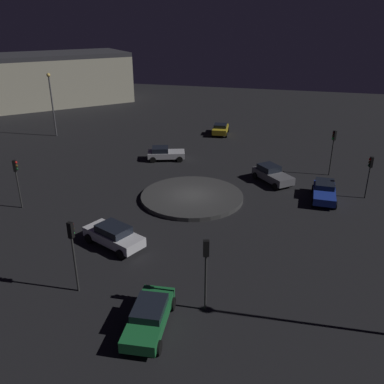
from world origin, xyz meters
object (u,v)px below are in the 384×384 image
object	(u,v)px
traffic_light_southeast	(333,144)
car_yellow	(220,129)
traffic_light_west_near	(73,243)
car_green	(149,316)
streetlamp_northeast	(51,98)
traffic_light_north	(17,174)
car_silver	(165,153)
car_grey	(272,174)
car_blue	(324,191)
traffic_light_south	(370,169)
car_white	(114,235)
traffic_light_west	(206,261)
store_building	(7,82)

from	to	relation	value
traffic_light_southeast	car_yellow	bearing A→B (deg)	-79.19
car_yellow	traffic_light_west_near	bearing A→B (deg)	172.50
car_green	streetlamp_northeast	world-z (taller)	streetlamp_northeast
streetlamp_northeast	traffic_light_north	bearing A→B (deg)	-155.38
traffic_light_north	traffic_light_southeast	bearing A→B (deg)	7.71
car_silver	traffic_light_southeast	bearing A→B (deg)	-18.86
car_grey	traffic_light_north	xyz separation A→B (m)	(-10.86, 19.24, 2.15)
car_blue	traffic_light_southeast	world-z (taller)	traffic_light_southeast
car_silver	traffic_light_south	distance (m)	20.53
car_yellow	traffic_light_north	bearing A→B (deg)	151.21
car_grey	traffic_light_west_near	xyz separation A→B (m)	(-19.54, 9.32, 2.36)
car_white	traffic_light_west	bearing A→B (deg)	171.25
traffic_light_north	traffic_light_west_near	bearing A→B (deg)	-63.30
car_grey	car_silver	distance (m)	12.22
traffic_light_southeast	car_silver	bearing A→B (deg)	-38.27
traffic_light_west_near	store_building	xyz separation A→B (m)	(42.16, 35.99, 1.10)
traffic_light_southeast	traffic_light_west_near	bearing A→B (deg)	20.03
car_yellow	traffic_light_southeast	world-z (taller)	traffic_light_southeast
car_yellow	traffic_light_west_near	size ratio (longest dim) A/B	0.90
car_grey	traffic_light_west_near	distance (m)	21.77
traffic_light_west_near	traffic_light_southeast	bearing A→B (deg)	-20.44
car_blue	car_white	xyz separation A→B (m)	(-11.51, 14.08, 0.05)
traffic_light_southeast	car_blue	bearing A→B (deg)	46.37
car_blue	store_building	bearing A→B (deg)	-115.93
car_yellow	traffic_light_west_near	xyz separation A→B (m)	(-34.59, 1.46, 2.38)
traffic_light_west	traffic_light_southeast	xyz separation A→B (m)	(22.48, -7.26, 0.14)
car_white	traffic_light_west	distance (m)	9.23
car_grey	traffic_light_north	world-z (taller)	traffic_light_north
car_grey	traffic_light_north	distance (m)	22.20
car_silver	streetlamp_northeast	world-z (taller)	streetlamp_northeast
car_silver	car_white	xyz separation A→B (m)	(-17.92, -2.24, 0.05)
traffic_light_south	streetlamp_northeast	xyz separation A→B (m)	(10.65, 36.36, 2.27)
car_silver	traffic_light_southeast	size ratio (longest dim) A/B	0.97
traffic_light_south	store_building	world-z (taller)	store_building
streetlamp_northeast	store_building	xyz separation A→B (m)	(13.68, 16.99, -0.70)
car_grey	store_building	bearing A→B (deg)	-158.84
traffic_light_southeast	car_green	bearing A→B (deg)	31.33
car_grey	car_silver	bearing A→B (deg)	-149.05
car_silver	streetlamp_northeast	xyz separation A→B (m)	(5.42, 16.61, 4.20)
traffic_light_west_near	car_green	bearing A→B (deg)	-97.81
traffic_light_west_near	car_silver	bearing A→B (deg)	18.19
traffic_light_south	traffic_light_west	bearing A→B (deg)	45.18
car_grey	traffic_light_southeast	bearing A→B (deg)	78.93
traffic_light_west	traffic_light_west_near	xyz separation A→B (m)	(-0.27, 7.36, 0.10)
car_green	traffic_light_west	bearing A→B (deg)	-54.05
car_yellow	traffic_light_west	xyz separation A→B (m)	(-34.32, -5.91, 2.28)
car_yellow	car_white	distance (m)	29.49
car_blue	traffic_light_north	bearing A→B (deg)	-70.39
car_blue	car_grey	bearing A→B (deg)	-120.87
traffic_light_south	traffic_light_southeast	distance (m)	5.66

